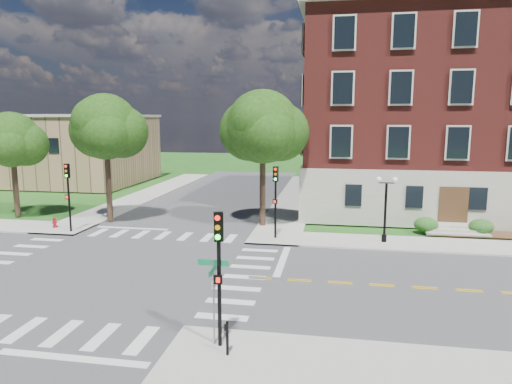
% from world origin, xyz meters
% --- Properties ---
extents(ground, '(160.00, 160.00, 0.00)m').
position_xyz_m(ground, '(0.00, 0.00, 0.00)').
color(ground, '#1C5317').
rests_on(ground, ground).
extents(road_ew, '(90.00, 12.00, 0.01)m').
position_xyz_m(road_ew, '(0.00, 0.00, 0.01)').
color(road_ew, '#3D3D3F').
rests_on(road_ew, ground).
extents(road_ns, '(12.00, 90.00, 0.01)m').
position_xyz_m(road_ns, '(0.00, 0.00, 0.01)').
color(road_ns, '#3D3D3F').
rests_on(road_ns, ground).
extents(sidewalk_ne, '(34.00, 34.00, 0.12)m').
position_xyz_m(sidewalk_ne, '(15.38, 15.38, 0.06)').
color(sidewalk_ne, '#9E9B93').
rests_on(sidewalk_ne, ground).
extents(sidewalk_nw, '(34.00, 34.00, 0.12)m').
position_xyz_m(sidewalk_nw, '(-15.38, 15.38, 0.06)').
color(sidewalk_nw, '#9E9B93').
rests_on(sidewalk_nw, ground).
extents(crosswalk_east, '(2.20, 10.20, 0.02)m').
position_xyz_m(crosswalk_east, '(7.20, 0.00, 0.00)').
color(crosswalk_east, silver).
rests_on(crosswalk_east, ground).
extents(stop_bar_east, '(0.40, 5.50, 0.00)m').
position_xyz_m(stop_bar_east, '(8.80, 3.00, 0.00)').
color(stop_bar_east, silver).
rests_on(stop_bar_east, ground).
extents(main_building, '(30.60, 22.40, 16.50)m').
position_xyz_m(main_building, '(24.00, 21.99, 8.34)').
color(main_building, '#A39F90').
rests_on(main_building, ground).
extents(secondary_building, '(20.40, 15.40, 8.30)m').
position_xyz_m(secondary_building, '(-22.00, 30.00, 4.28)').
color(secondary_building, olive).
rests_on(secondary_building, ground).
extents(tree_b, '(4.36, 4.36, 8.42)m').
position_xyz_m(tree_b, '(-13.77, 10.67, 6.32)').
color(tree_b, '#2D2316').
rests_on(tree_b, ground).
extents(tree_c, '(4.96, 4.96, 9.75)m').
position_xyz_m(tree_c, '(-5.50, 10.34, 7.35)').
color(tree_c, '#2D2316').
rests_on(tree_c, ground).
extents(tree_d, '(5.34, 5.34, 9.97)m').
position_xyz_m(tree_d, '(6.38, 11.02, 7.39)').
color(tree_d, '#2D2316').
rests_on(tree_d, ground).
extents(traffic_signal_se, '(0.37, 0.44, 4.80)m').
position_xyz_m(traffic_signal_se, '(7.77, -7.29, 3.19)').
color(traffic_signal_se, black).
rests_on(traffic_signal_se, ground).
extents(traffic_signal_ne, '(0.37, 0.44, 4.80)m').
position_xyz_m(traffic_signal_ne, '(7.79, 7.53, 3.19)').
color(traffic_signal_ne, black).
rests_on(traffic_signal_ne, ground).
extents(traffic_signal_nw, '(0.35, 0.39, 4.80)m').
position_xyz_m(traffic_signal_nw, '(-6.67, 6.81, 3.19)').
color(traffic_signal_nw, black).
rests_on(traffic_signal_nw, ground).
extents(twin_lamp_west, '(1.36, 0.36, 4.23)m').
position_xyz_m(twin_lamp_west, '(14.86, 7.77, 2.52)').
color(twin_lamp_west, black).
rests_on(twin_lamp_west, ground).
extents(street_sign_pole, '(1.10, 1.10, 3.10)m').
position_xyz_m(street_sign_pole, '(7.55, -7.21, 2.31)').
color(street_sign_pole, gray).
rests_on(street_sign_pole, ground).
extents(push_button_post, '(0.14, 0.21, 1.20)m').
position_xyz_m(push_button_post, '(8.18, -7.89, 0.80)').
color(push_button_post, black).
rests_on(push_button_post, ground).
extents(fire_hydrant, '(0.35, 0.35, 0.75)m').
position_xyz_m(fire_hydrant, '(-8.48, 7.67, 0.46)').
color(fire_hydrant, maroon).
rests_on(fire_hydrant, ground).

